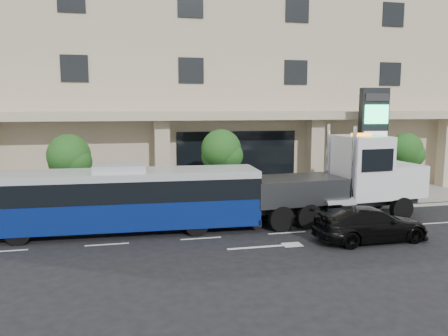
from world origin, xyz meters
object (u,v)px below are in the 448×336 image
object	(u,v)px
black_sedan	(371,224)
signage_pylon	(372,143)
city_bus	(121,198)
tow_truck	(344,181)

from	to	relation	value
black_sedan	signage_pylon	xyz separation A→B (m)	(4.38, 7.38, 2.82)
city_bus	black_sedan	distance (m)	11.13
city_bus	black_sedan	xyz separation A→B (m)	(10.52, -3.51, -0.89)
black_sedan	signage_pylon	size ratio (longest dim) A/B	0.75
city_bus	signage_pylon	bearing A→B (deg)	16.70
tow_truck	black_sedan	size ratio (longest dim) A/B	2.11
city_bus	black_sedan	bearing A→B (deg)	-16.30
black_sedan	city_bus	bearing A→B (deg)	69.44
tow_truck	black_sedan	world-z (taller)	tow_truck
city_bus	signage_pylon	world-z (taller)	signage_pylon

